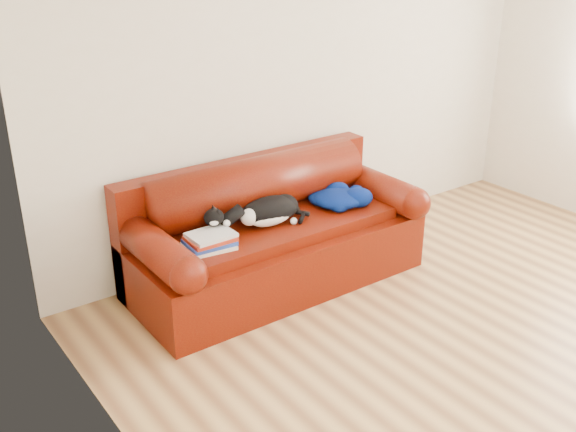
{
  "coord_description": "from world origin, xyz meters",
  "views": [
    {
      "loc": [
        -3.16,
        -2.07,
        2.42
      ],
      "look_at": [
        -0.68,
        1.35,
        0.57
      ],
      "focal_mm": 42.0,
      "sensor_mm": 36.0,
      "label": 1
    }
  ],
  "objects_px": {
    "cat": "(269,212)",
    "book_stack": "(210,241)",
    "sofa_base": "(276,252)",
    "blanket": "(340,197)"
  },
  "relations": [
    {
      "from": "book_stack",
      "to": "cat",
      "type": "height_order",
      "value": "cat"
    },
    {
      "from": "sofa_base",
      "to": "cat",
      "type": "relative_size",
      "value": 3.22
    },
    {
      "from": "cat",
      "to": "book_stack",
      "type": "bearing_deg",
      "value": -169.17
    },
    {
      "from": "cat",
      "to": "sofa_base",
      "type": "bearing_deg",
      "value": 25.1
    },
    {
      "from": "book_stack",
      "to": "blanket",
      "type": "distance_m",
      "value": 1.14
    },
    {
      "from": "book_stack",
      "to": "cat",
      "type": "distance_m",
      "value": 0.53
    },
    {
      "from": "blanket",
      "to": "sofa_base",
      "type": "bearing_deg",
      "value": 173.43
    },
    {
      "from": "sofa_base",
      "to": "book_stack",
      "type": "relative_size",
      "value": 6.23
    },
    {
      "from": "book_stack",
      "to": "cat",
      "type": "xyz_separation_m",
      "value": [
        0.52,
        0.09,
        0.04
      ]
    },
    {
      "from": "book_stack",
      "to": "blanket",
      "type": "bearing_deg",
      "value": 3.17
    }
  ]
}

